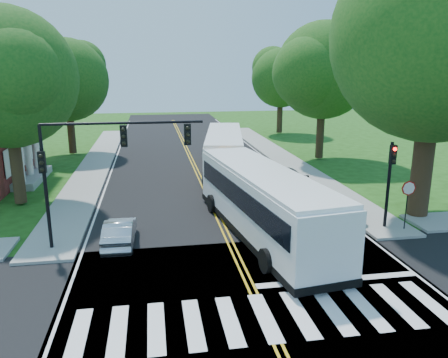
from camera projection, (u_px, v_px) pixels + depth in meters
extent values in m
plane|color=#1D4210|center=(261.00, 309.00, 15.06)|extent=(140.00, 140.00, 0.00)
cube|color=black|center=(201.00, 181.00, 32.26)|extent=(14.00, 96.00, 0.01)
cube|color=black|center=(261.00, 309.00, 15.06)|extent=(60.00, 12.00, 0.01)
cube|color=gold|center=(196.00, 168.00, 36.08)|extent=(0.36, 70.00, 0.01)
cube|color=silver|center=(111.00, 172.00, 34.99)|extent=(0.12, 70.00, 0.01)
cube|color=silver|center=(275.00, 166.00, 37.17)|extent=(0.12, 70.00, 0.01)
cube|color=silver|center=(265.00, 317.00, 14.58)|extent=(12.60, 3.00, 0.01)
cube|color=silver|center=(338.00, 280.00, 17.15)|extent=(6.60, 0.40, 0.01)
cube|color=gray|center=(96.00, 164.00, 37.60)|extent=(2.60, 40.00, 0.15)
cube|color=gray|center=(282.00, 157.00, 40.26)|extent=(2.60, 40.00, 0.15)
cylinder|color=black|center=(423.00, 162.00, 23.69)|extent=(1.10, 1.10, 6.00)
sphere|color=#36621D|center=(437.00, 36.00, 22.08)|extent=(10.80, 10.80, 10.80)
cylinder|color=black|center=(17.00, 164.00, 25.97)|extent=(0.70, 0.70, 4.80)
sphere|color=#36621D|center=(6.00, 78.00, 24.73)|extent=(8.00, 8.00, 8.00)
cylinder|color=black|center=(71.00, 130.00, 41.39)|extent=(0.70, 0.70, 4.40)
sphere|color=#36621D|center=(67.00, 80.00, 40.23)|extent=(7.60, 7.60, 7.60)
cylinder|color=black|center=(320.00, 130.00, 39.18)|extent=(0.70, 0.70, 5.00)
sphere|color=#36621D|center=(324.00, 70.00, 37.89)|extent=(8.40, 8.40, 8.40)
cylinder|color=black|center=(280.00, 115.00, 54.71)|extent=(0.70, 0.70, 4.40)
sphere|color=#36621D|center=(281.00, 78.00, 53.58)|extent=(7.20, 7.20, 7.20)
cube|color=silver|center=(24.00, 121.00, 31.10)|extent=(1.40, 6.00, 0.45)
cube|color=gray|center=(31.00, 178.00, 32.13)|extent=(1.80, 6.00, 0.50)
cylinder|color=silver|center=(19.00, 159.00, 29.57)|extent=(0.50, 0.50, 4.20)
cylinder|color=silver|center=(28.00, 153.00, 31.67)|extent=(0.50, 0.50, 4.20)
cylinder|color=silver|center=(36.00, 148.00, 33.77)|extent=(0.50, 0.50, 4.20)
cylinder|color=black|center=(47.00, 199.00, 19.35)|extent=(0.16, 0.16, 4.60)
cube|color=black|center=(42.00, 162.00, 18.79)|extent=(0.30, 0.22, 0.95)
sphere|color=black|center=(41.00, 156.00, 18.58)|extent=(0.18, 0.18, 0.18)
cylinder|color=black|center=(123.00, 123.00, 19.10)|extent=(7.00, 0.12, 0.12)
cube|color=black|center=(124.00, 136.00, 19.09)|extent=(0.30, 0.22, 0.95)
cube|color=black|center=(188.00, 134.00, 19.54)|extent=(0.30, 0.22, 0.95)
cylinder|color=black|center=(388.00, 185.00, 22.01)|extent=(0.16, 0.16, 4.40)
cube|color=black|center=(393.00, 155.00, 21.47)|extent=(0.30, 0.22, 0.95)
sphere|color=#FF0A05|center=(395.00, 149.00, 21.26)|extent=(0.18, 0.18, 0.18)
cylinder|color=black|center=(406.00, 208.00, 21.93)|extent=(0.06, 0.06, 2.20)
cylinder|color=#A50A07|center=(409.00, 188.00, 21.64)|extent=(0.76, 0.04, 0.76)
cube|color=white|center=(263.00, 203.00, 21.33)|extent=(4.46, 12.92, 2.95)
cube|color=black|center=(263.00, 193.00, 21.20)|extent=(4.41, 12.06, 1.02)
cube|color=black|center=(224.00, 168.00, 27.14)|extent=(2.62, 0.46, 1.72)
cube|color=orange|center=(224.00, 153.00, 26.90)|extent=(1.82, 0.35, 0.34)
cube|color=black|center=(262.00, 228.00, 21.66)|extent=(4.52, 13.03, 0.32)
cube|color=white|center=(263.00, 173.00, 20.95)|extent=(4.35, 12.54, 0.24)
cylinder|color=black|center=(257.00, 199.00, 25.89)|extent=(0.48, 1.07, 1.03)
cylinder|color=black|center=(212.00, 203.00, 25.08)|extent=(0.48, 1.07, 1.03)
cylinder|color=black|center=(328.00, 252.00, 18.45)|extent=(0.48, 1.07, 1.03)
cylinder|color=black|center=(267.00, 261.00, 17.64)|extent=(0.48, 1.07, 1.03)
cube|color=white|center=(224.00, 153.00, 34.25)|extent=(4.76, 12.63, 2.88)
cube|color=black|center=(224.00, 146.00, 34.12)|extent=(4.68, 11.79, 0.99)
cube|color=black|center=(225.00, 136.00, 40.19)|extent=(2.54, 0.54, 1.68)
cube|color=orange|center=(225.00, 126.00, 39.96)|extent=(1.77, 0.41, 0.34)
cube|color=black|center=(224.00, 168.00, 34.56)|extent=(4.82, 12.74, 0.31)
cube|color=white|center=(224.00, 134.00, 33.88)|extent=(4.64, 12.26, 0.23)
cylinder|color=black|center=(240.00, 156.00, 38.47)|extent=(0.50, 1.05, 1.01)
cylinder|color=black|center=(209.00, 156.00, 38.49)|extent=(0.50, 1.05, 1.01)
cylinder|color=black|center=(243.00, 178.00, 30.86)|extent=(0.50, 1.05, 1.01)
cylinder|color=black|center=(205.00, 178.00, 30.88)|extent=(0.50, 1.05, 1.01)
imported|color=#B5B7BC|center=(120.00, 232.00, 20.37)|extent=(1.45, 3.85, 1.26)
imported|color=#AAACB1|center=(319.00, 204.00, 24.40)|extent=(3.66, 5.58, 1.43)
imported|color=black|center=(283.00, 177.00, 30.43)|extent=(2.33, 4.88, 1.37)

